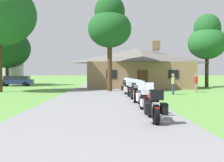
{
  "coord_description": "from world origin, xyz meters",
  "views": [
    {
      "loc": [
        0.32,
        -1.43,
        1.68
      ],
      "look_at": [
        0.69,
        15.36,
        1.23
      ],
      "focal_mm": 42.73,
      "sensor_mm": 36.0,
      "label": 1
    }
  ],
  "objects_px": {
    "motorcycle_green_farthest_in_row": "(126,87)",
    "parked_navy_suv_far_left": "(16,80)",
    "motorcycle_blue_second_in_row": "(145,99)",
    "tree_left_far": "(7,43)",
    "motorcycle_black_sixth_in_row": "(129,88)",
    "motorcycle_yellow_fifth_in_row": "(132,90)",
    "bystander_red_shirt_near_lodge": "(196,82)",
    "tree_by_lodge_front": "(110,24)",
    "motorcycle_red_nearest_to_camera": "(154,106)",
    "motorcycle_silver_third_in_row": "(143,95)",
    "tree_right_of_lodge": "(207,39)",
    "bystander_tan_shirt_beside_signpost": "(173,83)",
    "metal_silo_distant": "(11,62)",
    "motorcycle_silver_fourth_in_row": "(135,92)"
  },
  "relations": [
    {
      "from": "tree_right_of_lodge",
      "to": "motorcycle_red_nearest_to_camera",
      "type": "bearing_deg",
      "value": -114.58
    },
    {
      "from": "motorcycle_green_farthest_in_row",
      "to": "tree_by_lodge_front",
      "type": "bearing_deg",
      "value": 115.59
    },
    {
      "from": "motorcycle_silver_third_in_row",
      "to": "parked_navy_suv_far_left",
      "type": "bearing_deg",
      "value": 118.4
    },
    {
      "from": "motorcycle_green_farthest_in_row",
      "to": "metal_silo_distant",
      "type": "relative_size",
      "value": 0.29
    },
    {
      "from": "motorcycle_yellow_fifth_in_row",
      "to": "metal_silo_distant",
      "type": "bearing_deg",
      "value": 126.49
    },
    {
      "from": "motorcycle_silver_fourth_in_row",
      "to": "metal_silo_distant",
      "type": "xyz_separation_m",
      "value": [
        -16.89,
        27.53,
        3.0
      ]
    },
    {
      "from": "bystander_red_shirt_near_lodge",
      "to": "metal_silo_distant",
      "type": "distance_m",
      "value": 30.19
    },
    {
      "from": "motorcycle_blue_second_in_row",
      "to": "motorcycle_black_sixth_in_row",
      "type": "bearing_deg",
      "value": 88.74
    },
    {
      "from": "bystander_red_shirt_near_lodge",
      "to": "tree_right_of_lodge",
      "type": "distance_m",
      "value": 10.81
    },
    {
      "from": "bystander_red_shirt_near_lodge",
      "to": "tree_right_of_lodge",
      "type": "xyz_separation_m",
      "value": [
        4.25,
        8.59,
        5.01
      ]
    },
    {
      "from": "metal_silo_distant",
      "to": "bystander_tan_shirt_beside_signpost",
      "type": "bearing_deg",
      "value": -45.91
    },
    {
      "from": "motorcycle_blue_second_in_row",
      "to": "tree_left_far",
      "type": "xyz_separation_m",
      "value": [
        -15.61,
        26.74,
        5.41
      ]
    },
    {
      "from": "motorcycle_blue_second_in_row",
      "to": "motorcycle_silver_third_in_row",
      "type": "relative_size",
      "value": 1.0
    },
    {
      "from": "motorcycle_black_sixth_in_row",
      "to": "tree_left_far",
      "type": "relative_size",
      "value": 0.2
    },
    {
      "from": "parked_navy_suv_far_left",
      "to": "motorcycle_yellow_fifth_in_row",
      "type": "bearing_deg",
      "value": -148.0
    },
    {
      "from": "motorcycle_red_nearest_to_camera",
      "to": "tree_left_far",
      "type": "height_order",
      "value": "tree_left_far"
    },
    {
      "from": "bystander_red_shirt_near_lodge",
      "to": "motorcycle_red_nearest_to_camera",
      "type": "bearing_deg",
      "value": -21.64
    },
    {
      "from": "motorcycle_yellow_fifth_in_row",
      "to": "tree_by_lodge_front",
      "type": "height_order",
      "value": "tree_by_lodge_front"
    },
    {
      "from": "motorcycle_black_sixth_in_row",
      "to": "bystander_red_shirt_near_lodge",
      "type": "relative_size",
      "value": 1.24
    },
    {
      "from": "motorcycle_silver_third_in_row",
      "to": "bystander_tan_shirt_beside_signpost",
      "type": "xyz_separation_m",
      "value": [
        3.64,
        8.34,
        0.34
      ]
    },
    {
      "from": "motorcycle_red_nearest_to_camera",
      "to": "motorcycle_blue_second_in_row",
      "type": "bearing_deg",
      "value": 90.62
    },
    {
      "from": "motorcycle_silver_third_in_row",
      "to": "motorcycle_green_farthest_in_row",
      "type": "distance_m",
      "value": 8.4
    },
    {
      "from": "tree_left_far",
      "to": "parked_navy_suv_far_left",
      "type": "distance_m",
      "value": 5.74
    },
    {
      "from": "motorcycle_red_nearest_to_camera",
      "to": "tree_left_far",
      "type": "bearing_deg",
      "value": 119.34
    },
    {
      "from": "bystander_tan_shirt_beside_signpost",
      "to": "tree_left_far",
      "type": "bearing_deg",
      "value": 53.82
    },
    {
      "from": "motorcycle_silver_third_in_row",
      "to": "tree_by_lodge_front",
      "type": "bearing_deg",
      "value": 94.32
    },
    {
      "from": "motorcycle_blue_second_in_row",
      "to": "metal_silo_distant",
      "type": "bearing_deg",
      "value": 116.93
    },
    {
      "from": "motorcycle_green_farthest_in_row",
      "to": "bystander_red_shirt_near_lodge",
      "type": "xyz_separation_m",
      "value": [
        6.52,
        2.26,
        0.34
      ]
    },
    {
      "from": "tree_right_of_lodge",
      "to": "motorcycle_blue_second_in_row",
      "type": "bearing_deg",
      "value": -116.82
    },
    {
      "from": "bystander_red_shirt_near_lodge",
      "to": "tree_right_of_lodge",
      "type": "height_order",
      "value": "tree_right_of_lodge"
    },
    {
      "from": "tree_left_far",
      "to": "bystander_red_shirt_near_lodge",
      "type": "bearing_deg",
      "value": -32.53
    },
    {
      "from": "tree_left_far",
      "to": "motorcycle_blue_second_in_row",
      "type": "bearing_deg",
      "value": -59.73
    },
    {
      "from": "bystander_red_shirt_near_lodge",
      "to": "tree_by_lodge_front",
      "type": "distance_m",
      "value": 9.54
    },
    {
      "from": "tree_right_of_lodge",
      "to": "tree_by_lodge_front",
      "type": "bearing_deg",
      "value": -148.56
    },
    {
      "from": "motorcycle_silver_fourth_in_row",
      "to": "bystander_red_shirt_near_lodge",
      "type": "xyz_separation_m",
      "value": [
        6.43,
        8.53,
        0.34
      ]
    },
    {
      "from": "tree_left_far",
      "to": "tree_right_of_lodge",
      "type": "height_order",
      "value": "tree_left_far"
    },
    {
      "from": "bystander_red_shirt_near_lodge",
      "to": "motorcycle_silver_fourth_in_row",
      "type": "bearing_deg",
      "value": -35.08
    },
    {
      "from": "motorcycle_silver_fourth_in_row",
      "to": "parked_navy_suv_far_left",
      "type": "bearing_deg",
      "value": 129.88
    },
    {
      "from": "motorcycle_black_sixth_in_row",
      "to": "motorcycle_yellow_fifth_in_row",
      "type": "bearing_deg",
      "value": -86.9
    },
    {
      "from": "metal_silo_distant",
      "to": "motorcycle_black_sixth_in_row",
      "type": "bearing_deg",
      "value": -54.23
    },
    {
      "from": "bystander_red_shirt_near_lodge",
      "to": "metal_silo_distant",
      "type": "relative_size",
      "value": 0.23
    },
    {
      "from": "motorcycle_yellow_fifth_in_row",
      "to": "metal_silo_distant",
      "type": "height_order",
      "value": "metal_silo_distant"
    },
    {
      "from": "motorcycle_green_farthest_in_row",
      "to": "metal_silo_distant",
      "type": "xyz_separation_m",
      "value": [
        -16.8,
        21.26,
        3.0
      ]
    },
    {
      "from": "motorcycle_blue_second_in_row",
      "to": "motorcycle_yellow_fifth_in_row",
      "type": "height_order",
      "value": "same"
    },
    {
      "from": "motorcycle_yellow_fifth_in_row",
      "to": "tree_right_of_lodge",
      "type": "relative_size",
      "value": 0.23
    },
    {
      "from": "motorcycle_silver_third_in_row",
      "to": "metal_silo_distant",
      "type": "xyz_separation_m",
      "value": [
        -17.01,
        29.66,
        3.0
      ]
    },
    {
      "from": "motorcycle_red_nearest_to_camera",
      "to": "bystander_tan_shirt_beside_signpost",
      "type": "relative_size",
      "value": 1.24
    },
    {
      "from": "motorcycle_silver_third_in_row",
      "to": "tree_right_of_lodge",
      "type": "bearing_deg",
      "value": 58.52
    },
    {
      "from": "motorcycle_green_farthest_in_row",
      "to": "parked_navy_suv_far_left",
      "type": "height_order",
      "value": "parked_navy_suv_far_left"
    },
    {
      "from": "motorcycle_blue_second_in_row",
      "to": "parked_navy_suv_far_left",
      "type": "xyz_separation_m",
      "value": [
        -13.86,
        25.23,
        0.16
      ]
    }
  ]
}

